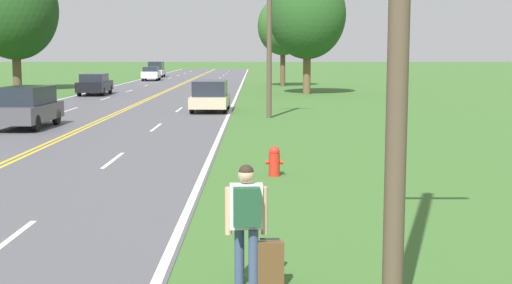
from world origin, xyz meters
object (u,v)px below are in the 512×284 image
Objects in this scene: suitcase at (271,265)px; tree_left_verge at (284,26)px; fire_hydrant at (275,161)px; tree_mid_treeline at (16,10)px; car_black_sedan_receding at (96,84)px; car_champagne_van_mid_far at (211,95)px; car_silver_van_horizon at (157,69)px; tree_far_back at (309,15)px; car_white_sedan_distant at (152,73)px; hitchhiker_person at (248,213)px; car_dark_grey_suv_mid_near at (28,106)px.

tree_left_verge is at bearing -5.26° from suitcase.
fire_hydrant is 0.07× the size of tree_mid_treeline.
car_champagne_van_mid_far is at bearing -148.59° from car_black_sedan_receding.
tree_left_verge reaches higher than car_silver_van_horizon.
tree_far_back is 28.36m from car_white_sedan_distant.
car_white_sedan_distant is 10.56m from car_silver_van_horizon.
tree_mid_treeline is at bearing -139.94° from car_champagne_van_mid_far.
car_white_sedan_distant is at bearing -176.66° from car_silver_van_horizon.
suitcase is (0.31, 0.01, -0.71)m from hitchhiker_person.
suitcase is 22.30m from car_dark_grey_suv_mid_near.
tree_left_verge is 1.74× the size of car_champagne_van_mid_far.
car_champagne_van_mid_far is at bearing -170.44° from car_silver_van_horizon.
car_dark_grey_suv_mid_near reaches higher than car_black_sedan_receding.
tree_mid_treeline is at bearing 47.99° from car_black_sedan_receding.
fire_hydrant is 0.18× the size of car_dark_grey_suv_mid_near.
tree_far_back reaches higher than car_white_sedan_distant.
car_champagne_van_mid_far is 0.93× the size of car_black_sedan_receding.
car_dark_grey_suv_mid_near is at bearing 22.11° from hitchhiker_person.
suitcase is at bearing -172.57° from car_silver_van_horizon.
hitchhiker_person is 28.45m from car_champagne_van_mid_far.
suitcase is 67.97m from car_white_sedan_distant.
fire_hydrant is at bearing -137.40° from car_dark_grey_suv_mid_near.
car_white_sedan_distant is at bearing 6.71° from suitcase.
car_dark_grey_suv_mid_near is at bearing 179.82° from car_white_sedan_distant.
fire_hydrant is 0.16× the size of car_black_sedan_receding.
tree_mid_treeline is 2.13× the size of car_black_sedan_receding.
car_black_sedan_receding is at bearing -176.03° from tree_far_back.
tree_mid_treeline is 27.29m from car_champagne_van_mid_far.
hitchhiker_person is 0.21× the size of tree_left_verge.
car_white_sedan_distant reaches higher than fire_hydrant.
fire_hydrant is 59.51m from car_white_sedan_distant.
car_black_sedan_receding is (-11.89, 42.38, 0.48)m from suitcase.
car_silver_van_horizon is (-0.42, 35.15, 0.17)m from car_black_sedan_receding.
car_silver_van_horizon is (-12.59, 68.87, 0.58)m from fire_hydrant.
car_silver_van_horizon reaches higher than hitchhiker_person.
car_black_sedan_receding is (-11.57, 42.39, -0.24)m from hitchhiker_person.
tree_far_back is 27.33m from car_dark_grey_suv_mid_near.
car_black_sedan_receding is 24.63m from car_white_sedan_distant.
car_silver_van_horizon is at bearing 5.85° from hitchhiker_person.
car_dark_grey_suv_mid_near is (-9.70, 20.07, 0.59)m from suitcase.
car_black_sedan_receding is 35.15m from car_silver_van_horizon.
car_silver_van_horizon reaches higher than fire_hydrant.
hitchhiker_person is 0.36× the size of car_silver_van_horizon.
car_black_sedan_receding is (7.78, -6.52, -5.64)m from tree_mid_treeline.
tree_mid_treeline is 2.52× the size of car_white_sedan_distant.
tree_far_back is 1.84× the size of car_black_sedan_receding.
fire_hydrant is 0.17× the size of car_silver_van_horizon.
car_dark_grey_suv_mid_near is (-13.27, -23.38, -4.89)m from tree_far_back.
tree_mid_treeline is at bearing 20.47° from car_dark_grey_suv_mid_near.
fire_hydrant is (0.60, 8.68, -0.64)m from hitchhiker_person.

